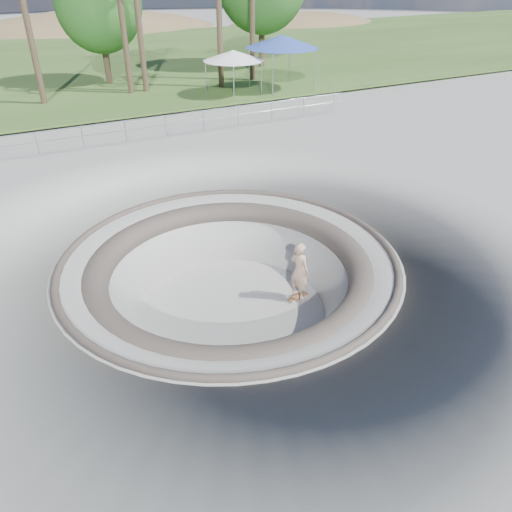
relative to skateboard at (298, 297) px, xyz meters
name	(u,v)px	position (x,y,z in m)	size (l,w,h in m)	color
ground	(229,259)	(-2.25, 0.46, 1.84)	(180.00, 180.00, 0.00)	#AEAFA9
skate_bowl	(231,308)	(-2.25, 0.46, 0.01)	(14.00, 14.00, 4.10)	#AEAFA9
grass_strip	(58,65)	(-2.25, 34.46, 2.06)	(180.00, 36.00, 0.12)	#355321
distant_hills	(73,93)	(1.53, 57.63, -5.18)	(103.20, 45.00, 28.60)	brown
safety_railing	(125,131)	(-2.25, 12.46, 2.53)	(25.00, 0.06, 1.03)	#999CA1
skateboard	(298,297)	(0.00, 0.00, 0.00)	(0.80, 0.34, 0.08)	#9B5E3E
skater	(299,271)	(0.00, 0.00, 1.02)	(0.73, 0.48, 2.01)	tan
canopy_white	(233,56)	(6.26, 18.46, 4.45)	(4.96, 4.96, 2.67)	#999CA1
canopy_blue	(282,42)	(9.72, 18.46, 5.05)	(6.62, 6.62, 3.34)	#999CA1
bushy_tree_mid	(98,4)	(-0.02, 25.75, 7.05)	(5.63, 5.12, 8.13)	brown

